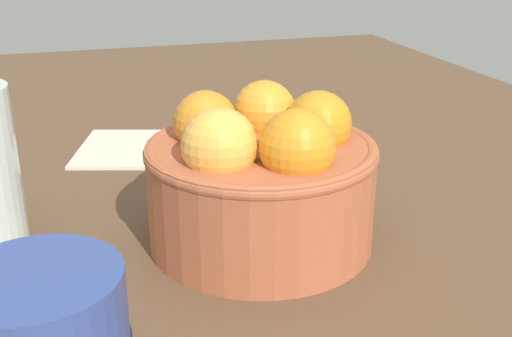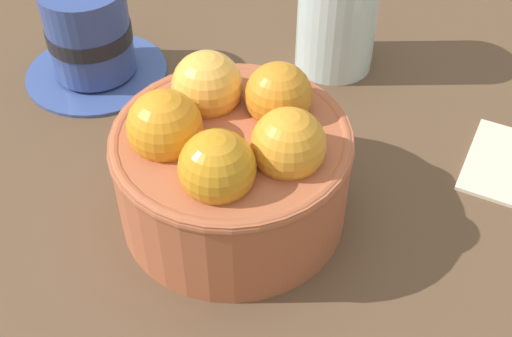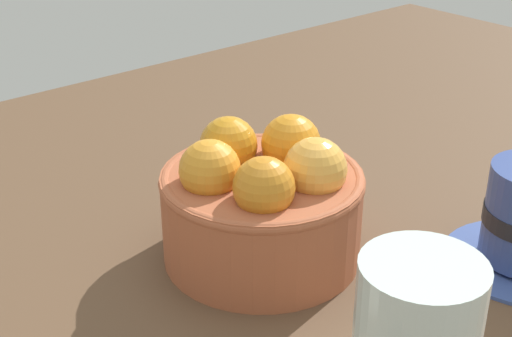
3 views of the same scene
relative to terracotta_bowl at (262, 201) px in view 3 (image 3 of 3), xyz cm
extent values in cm
cube|color=brown|center=(-0.04, 0.00, -6.50)|extent=(150.57, 92.72, 3.28)
cylinder|color=#AD5938|center=(-0.04, 0.00, -1.25)|extent=(15.49, 15.49, 7.21)
torus|color=#AD5938|center=(-0.04, 0.00, 1.95)|extent=(15.69, 15.69, 1.00)
sphere|color=orange|center=(0.16, 4.06, 3.37)|extent=(4.60, 4.60, 4.60)
sphere|color=orange|center=(-3.84, 1.44, 3.37)|extent=(4.61, 4.61, 4.61)
sphere|color=orange|center=(-2.58, -3.18, 3.37)|extent=(4.45, 4.45, 4.45)
sphere|color=#F7AD43|center=(2.20, -3.40, 3.37)|extent=(4.77, 4.77, 4.77)
sphere|color=orange|center=(3.89, 1.07, 3.37)|extent=(4.77, 4.77, 4.77)
camera|label=1|loc=(38.09, -12.02, 16.39)|focal=44.62mm
camera|label=2|loc=(-6.77, 30.72, 30.14)|focal=46.61mm
camera|label=3|loc=(-31.99, -37.27, 27.08)|focal=51.11mm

